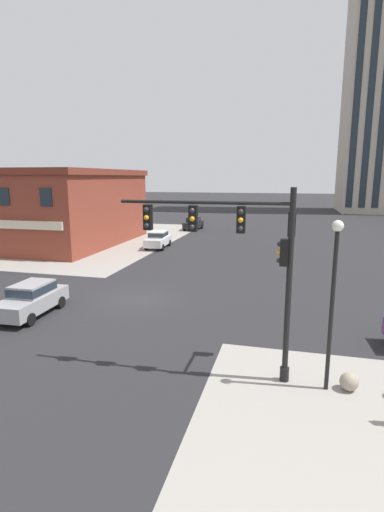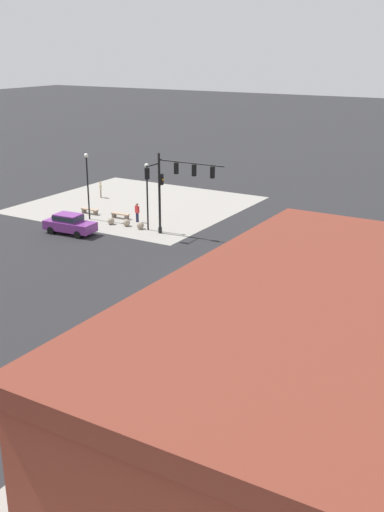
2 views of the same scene
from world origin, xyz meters
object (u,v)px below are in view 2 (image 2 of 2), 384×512
street_lamp_mid_sidewalk (87,179)px  bollard_sphere_curb_b (127,223)px  car_main_southbound_near (286,261)px  car_main_southbound_far (100,400)px  bollard_sphere_curb_a (140,226)px  pedestrian_at_curb (137,211)px  bench_mid_block (90,210)px  bollard_sphere_curb_c (111,221)px  traffic_signal_main (172,182)px  pedestrian_near_bench (100,189)px  car_main_northbound_far (69,223)px  bench_near_signal (120,215)px  street_lamp_corner_near (147,189)px

street_lamp_mid_sidewalk → bollard_sphere_curb_b: bearing=178.4°
car_main_southbound_near → car_main_southbound_far: 20.29m
bollard_sphere_curb_a → car_main_southbound_near: (-14.94, 3.83, 0.61)m
pedestrian_at_curb → bench_mid_block: bearing=-0.6°
bollard_sphere_curb_c → traffic_signal_main: bearing=178.4°
bollard_sphere_curb_b → bollard_sphere_curb_c: bearing=9.2°
bollard_sphere_curb_a → street_lamp_mid_sidewalk: bearing=-2.4°
car_main_southbound_near → pedestrian_near_bench: bearing=-24.0°
car_main_northbound_far → car_main_southbound_far: (-19.32, 19.97, 0.00)m
pedestrian_near_bench → street_lamp_mid_sidewalk: street_lamp_mid_sidewalk is taller
bollard_sphere_curb_b → street_lamp_mid_sidewalk: 5.43m
bench_near_signal → street_lamp_corner_near: size_ratio=0.32×
street_lamp_corner_near → street_lamp_mid_sidewalk: (6.53, -0.14, 0.13)m
bollard_sphere_curb_c → bench_mid_block: bearing=-25.2°
bollard_sphere_curb_a → street_lamp_mid_sidewalk: size_ratio=0.10×
bench_near_signal → pedestrian_at_curb: pedestrian_at_curb is taller
bollard_sphere_curb_b → pedestrian_at_curb: pedestrian_at_curb is taller
street_lamp_corner_near → car_main_southbound_near: bearing=164.5°
bollard_sphere_curb_c → bench_near_signal: bollard_sphere_curb_c is taller
bollard_sphere_curb_b → bench_near_signal: bollard_sphere_curb_b is taller
bench_mid_block → car_main_northbound_far: size_ratio=0.40×
bench_mid_block → car_main_southbound_near: bearing=165.8°
car_main_southbound_near → car_main_southbound_far: same height
street_lamp_mid_sidewalk → car_main_southbound_near: street_lamp_mid_sidewalk is taller
bollard_sphere_curb_c → pedestrian_near_bench: (7.17, -7.52, 0.64)m
street_lamp_corner_near → car_main_southbound_far: 28.27m
bollard_sphere_curb_a → bollard_sphere_curb_c: (3.08, 0.12, 0.00)m
car_main_northbound_far → street_lamp_corner_near: bearing=-139.6°
bollard_sphere_curb_a → car_main_southbound_far: (-15.06, 24.12, 0.61)m
traffic_signal_main → bollard_sphere_curb_a: bearing=-5.0°
car_main_southbound_far → street_lamp_corner_near: bearing=-59.4°
bollard_sphere_curb_a → car_main_southbound_near: bearing=165.6°
bench_mid_block → pedestrian_at_curb: size_ratio=1.04×
traffic_signal_main → car_main_northbound_far: size_ratio=1.49×
car_main_northbound_far → bollard_sphere_curb_b: bearing=-122.4°
pedestrian_near_bench → car_main_northbound_far: 13.01m
street_lamp_mid_sidewalk → bollard_sphere_curb_a: bearing=177.6°
pedestrian_near_bench → car_main_northbound_far: bearing=117.4°
pedestrian_at_curb → bollard_sphere_curb_c: bearing=48.2°
traffic_signal_main → car_main_southbound_near: (-11.50, 3.53, -3.62)m
traffic_signal_main → street_lamp_mid_sidewalk: bearing=-3.4°
pedestrian_near_bench → car_main_southbound_near: size_ratio=0.37×
street_lamp_corner_near → car_main_northbound_far: street_lamp_corner_near is taller
bollard_sphere_curb_a → car_main_southbound_far: 28.44m
bollard_sphere_curb_a → car_main_southbound_far: bearing=122.0°
car_main_southbound_far → pedestrian_at_curb: bearing=-57.3°
car_main_southbound_near → traffic_signal_main: bearing=-17.0°
bench_near_signal → car_main_southbound_far: bearing=125.6°
bollard_sphere_curb_a → street_lamp_corner_near: size_ratio=0.11×
bollard_sphere_curb_b → car_main_southbound_near: size_ratio=0.14×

